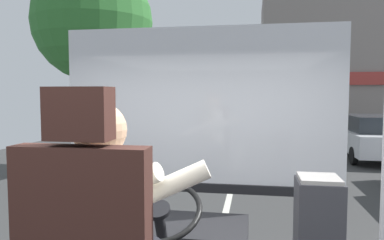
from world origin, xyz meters
name	(u,v)px	position (x,y,z in m)	size (l,w,h in m)	color
ground	(236,168)	(0.00, 8.80, -0.02)	(18.00, 44.00, 0.06)	#383838
bus_driver	(107,226)	(-0.11, -0.23, 1.58)	(0.80, 0.53, 0.80)	black
windshield_panel	(200,128)	(0.00, 1.62, 1.81)	(2.50, 0.08, 1.48)	silver
street_tree	(93,23)	(-3.94, 8.02, 4.08)	(3.28, 3.28, 5.74)	#4C3828
shop_building	(366,65)	(6.50, 19.59, 3.67)	(11.20, 5.95, 7.35)	gray
parked_car_white	(371,136)	(4.26, 11.02, 0.73)	(1.79, 4.08, 1.42)	silver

